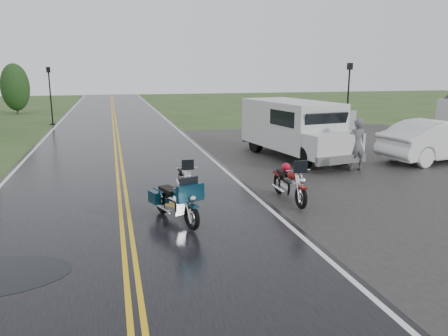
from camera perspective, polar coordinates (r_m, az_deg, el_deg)
name	(u,v)px	position (r m, az deg, el deg)	size (l,w,h in m)	color
ground	(127,236)	(10.30, -12.54, -8.68)	(120.00, 120.00, 0.00)	#2D471E
road	(118,155)	(19.96, -13.66, 1.70)	(8.00, 100.00, 0.04)	black
parking_pad	(405,165)	(18.78, 22.51, 0.39)	(14.00, 24.00, 0.03)	black
motorcycle_red	(301,188)	(11.76, 10.07, -2.58)	(0.79, 2.17, 1.28)	#620E0B
motorcycle_teal	(192,207)	(10.09, -4.25, -5.07)	(0.77, 2.12, 1.25)	#042232
motorcycle_silver	(189,182)	(12.47, -4.65, -1.89)	(0.70, 1.93, 1.14)	#A6AAAE
van_white	(304,138)	(16.59, 10.43, 3.94)	(2.36, 6.29, 2.47)	silver
person_at_van	(356,145)	(16.89, 16.91, 2.84)	(0.71, 0.46, 1.94)	#525257
sedan_white	(438,141)	(19.96, 26.12, 3.16)	(1.79, 5.12, 1.69)	silver
lamp_post_far_left	(51,96)	(32.29, -21.72, 8.74)	(0.34, 0.34, 3.95)	black
lamp_post_far_right	(348,98)	(27.20, 15.89, 8.79)	(0.36, 0.36, 4.15)	black
tree_left_far	(16,92)	(41.90, -25.56, 8.91)	(2.37, 2.37, 3.65)	#1E3D19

